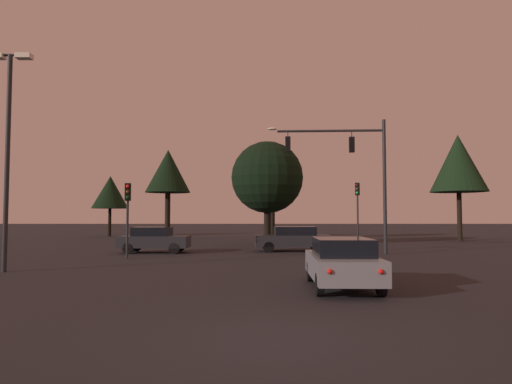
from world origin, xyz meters
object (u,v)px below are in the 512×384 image
Objects in this scene: tree_left_far at (168,172)px; tree_lot_edge at (267,177)px; traffic_light_corner_right at (357,201)px; tree_center_horizon at (110,192)px; car_crossing_left at (293,238)px; parking_lot_lamp_post at (8,134)px; traffic_light_corner_left at (128,205)px; car_crossing_right at (154,239)px; car_nearside_lane at (342,262)px; tree_behind_sign at (272,178)px; tree_right_cluster at (458,163)px; traffic_signal_mast_arm at (352,162)px.

tree_left_far is 1.08× the size of tree_lot_edge.
tree_center_horizon reaches higher than traffic_light_corner_right.
parking_lot_lamp_post is (-12.13, -10.01, 4.64)m from car_crossing_left.
tree_center_horizon reaches higher than traffic_light_corner_left.
car_crossing_right is 0.50× the size of tree_left_far.
traffic_light_corner_left reaches higher than car_nearside_lane.
tree_right_cluster is at bearing -6.50° from tree_behind_sign.
tree_right_cluster reaches higher than tree_behind_sign.
tree_lot_edge reaches higher than tree_center_horizon.
tree_left_far is at bearing 137.63° from tree_lot_edge.
tree_right_cluster is (25.95, -2.07, 0.52)m from tree_left_far.
car_crossing_left is at bearing -74.58° from tree_lot_edge.
tree_lot_edge is (7.41, 10.01, 2.26)m from traffic_light_corner_left.
traffic_light_corner_left is (-12.14, -2.84, -2.55)m from traffic_signal_mast_arm.
parking_lot_lamp_post reaches higher than traffic_light_corner_right.
car_nearside_lane is 19.70m from tree_lot_edge.
traffic_signal_mast_arm is 6.67m from traffic_light_corner_right.
car_crossing_right is at bearing 66.82° from parking_lot_lamp_post.
traffic_light_corner_right is 0.52× the size of parking_lot_lamp_post.
car_crossing_left is 16.40m from parking_lot_lamp_post.
parking_lot_lamp_post is 18.65m from tree_lot_edge.
traffic_signal_mast_arm reaches higher than tree_lot_edge.
traffic_signal_mast_arm is 0.93× the size of tree_left_far.
tree_behind_sign reaches higher than traffic_signal_mast_arm.
tree_left_far is 9.67m from tree_center_horizon.
traffic_signal_mast_arm is 12.73m from traffic_light_corner_left.
car_nearside_lane is at bearing -120.99° from tree_right_cluster.
tree_right_cluster is at bearing -4.57° from tree_left_far.
tree_center_horizon is (-22.73, 15.36, 1.44)m from traffic_light_corner_right.
traffic_signal_mast_arm is at bearing -132.64° from tree_right_cluster.
tree_lot_edge is (-1.79, 19.16, 4.21)m from car_nearside_lane.
traffic_light_corner_left is 29.51m from tree_right_cluster.
traffic_light_corner_right is at bearing 32.89° from traffic_light_corner_left.
car_nearside_lane is 0.55× the size of tree_behind_sign.
tree_lot_edge is (6.87, 6.39, 4.22)m from car_crossing_right.
tree_left_far is at bearing -39.79° from tree_center_horizon.
car_nearside_lane is at bearing -61.59° from tree_center_horizon.
car_crossing_right is 10.28m from tree_lot_edge.
traffic_signal_mast_arm is at bearing -30.09° from car_crossing_left.
tree_center_horizon is 0.83× the size of tree_lot_edge.
traffic_light_corner_left is 0.41× the size of tree_right_cluster.
tree_left_far is (-10.44, 13.47, 5.45)m from car_crossing_left.
tree_left_far reaches higher than tree_center_horizon.
traffic_light_corner_left is 0.85× the size of traffic_light_corner_right.
traffic_light_corner_left is at bearing -98.57° from car_crossing_right.
traffic_light_corner_left is 0.93× the size of car_crossing_right.
tree_right_cluster is at bearing 27.69° from car_crossing_right.
tree_left_far is at bearing 148.99° from traffic_light_corner_right.
parking_lot_lamp_post is at bearing -115.98° from tree_behind_sign.
tree_right_cluster is (10.55, 7.19, 3.56)m from traffic_light_corner_right.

